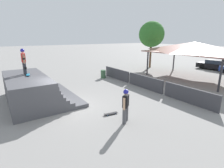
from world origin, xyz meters
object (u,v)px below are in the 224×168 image
object	(u,v)px
tree_far_back	(152,34)
parked_car_black	(216,65)
skateboard_on_deck	(28,75)
trash_bin	(103,74)
skater_on_deck	(24,60)
skateboard_on_ground	(110,114)
bystander_walking	(126,103)

from	to	relation	value
tree_far_back	parked_car_black	xyz separation A→B (m)	(6.05, 5.83, -3.87)
skateboard_on_deck	trash_bin	xyz separation A→B (m)	(-3.19, 7.55, -1.41)
skater_on_deck	skateboard_on_ground	xyz separation A→B (m)	(5.14, 3.38, -2.70)
tree_far_back	parked_car_black	bearing A→B (deg)	43.92
tree_far_back	trash_bin	xyz separation A→B (m)	(1.94, -8.81, -4.05)
bystander_walking	parked_car_black	bearing A→B (deg)	-21.60
bystander_walking	parked_car_black	xyz separation A→B (m)	(-4.88, 18.74, -0.42)
bystander_walking	tree_far_back	distance (m)	17.26
skateboard_on_deck	bystander_walking	world-z (taller)	skateboard_on_deck
tree_far_back	parked_car_black	size ratio (longest dim) A/B	1.35
skateboard_on_deck	parked_car_black	bearing A→B (deg)	95.68
bystander_walking	trash_bin	bearing A→B (deg)	29.27
skateboard_on_ground	trash_bin	world-z (taller)	trash_bin
tree_far_back	parked_car_black	world-z (taller)	tree_far_back
skater_on_deck	parked_car_black	world-z (taller)	skater_on_deck
skateboard_on_ground	trash_bin	size ratio (longest dim) A/B	0.98
skater_on_deck	tree_far_back	world-z (taller)	tree_far_back
skater_on_deck	skateboard_on_deck	xyz separation A→B (m)	(0.50, 0.08, -0.92)
skateboard_on_deck	parked_car_black	xyz separation A→B (m)	(0.92, 22.18, -1.24)
parked_car_black	skateboard_on_ground	bearing A→B (deg)	-82.70
skateboard_on_deck	bystander_walking	distance (m)	6.79
skater_on_deck	bystander_walking	xyz separation A→B (m)	(6.30, 3.53, -1.73)
skater_on_deck	tree_far_back	distance (m)	17.17
skateboard_on_ground	trash_bin	xyz separation A→B (m)	(-7.84, 4.25, 0.37)
skater_on_deck	skateboard_on_deck	distance (m)	1.05
skateboard_on_ground	parked_car_black	distance (m)	19.26
skater_on_deck	skateboard_on_deck	bearing A→B (deg)	10.38
skateboard_on_ground	skateboard_on_deck	bearing A→B (deg)	-47.77
skater_on_deck	parked_car_black	distance (m)	22.42
tree_far_back	trash_bin	distance (m)	9.88
parked_car_black	trash_bin	bearing A→B (deg)	-109.55
skateboard_on_ground	parked_car_black	xyz separation A→B (m)	(-3.72, 18.89, 0.54)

